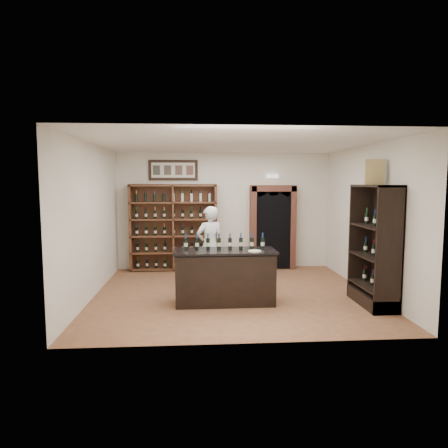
{
  "coord_description": "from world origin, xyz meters",
  "views": [
    {
      "loc": [
        -0.72,
        -7.84,
        2.25
      ],
      "look_at": [
        -0.15,
        0.3,
        1.39
      ],
      "focal_mm": 32.0,
      "sensor_mm": 36.0,
      "label": 1
    }
  ],
  "objects_px": {
    "counter_bottle_0": "(186,244)",
    "wine_crate": "(375,172)",
    "wine_shelf": "(174,227)",
    "shopkeeper": "(210,246)",
    "side_cabinet": "(375,264)",
    "tasting_counter": "(225,277)"
  },
  "relations": [
    {
      "from": "shopkeeper",
      "to": "wine_crate",
      "type": "distance_m",
      "value": 3.68
    },
    {
      "from": "tasting_counter",
      "to": "wine_crate",
      "type": "height_order",
      "value": "wine_crate"
    },
    {
      "from": "counter_bottle_0",
      "to": "shopkeeper",
      "type": "distance_m",
      "value": 1.39
    },
    {
      "from": "wine_shelf",
      "to": "wine_crate",
      "type": "height_order",
      "value": "wine_crate"
    },
    {
      "from": "counter_bottle_0",
      "to": "shopkeeper",
      "type": "height_order",
      "value": "shopkeeper"
    },
    {
      "from": "side_cabinet",
      "to": "wine_crate",
      "type": "bearing_deg",
      "value": 92.03
    },
    {
      "from": "counter_bottle_0",
      "to": "side_cabinet",
      "type": "xyz_separation_m",
      "value": [
        3.44,
        -0.42,
        -0.35
      ]
    },
    {
      "from": "tasting_counter",
      "to": "counter_bottle_0",
      "type": "xyz_separation_m",
      "value": [
        -0.72,
        0.12,
        0.61
      ]
    },
    {
      "from": "counter_bottle_0",
      "to": "shopkeeper",
      "type": "relative_size",
      "value": 0.17
    },
    {
      "from": "wine_shelf",
      "to": "counter_bottle_0",
      "type": "distance_m",
      "value": 2.84
    },
    {
      "from": "tasting_counter",
      "to": "shopkeeper",
      "type": "distance_m",
      "value": 1.46
    },
    {
      "from": "wine_shelf",
      "to": "wine_crate",
      "type": "xyz_separation_m",
      "value": [
        3.82,
        -3.07,
        1.33
      ]
    },
    {
      "from": "tasting_counter",
      "to": "counter_bottle_0",
      "type": "distance_m",
      "value": 0.95
    },
    {
      "from": "counter_bottle_0",
      "to": "wine_crate",
      "type": "relative_size",
      "value": 0.65
    },
    {
      "from": "tasting_counter",
      "to": "shopkeeper",
      "type": "height_order",
      "value": "shopkeeper"
    },
    {
      "from": "wine_shelf",
      "to": "side_cabinet",
      "type": "distance_m",
      "value": 5.02
    },
    {
      "from": "tasting_counter",
      "to": "wine_crate",
      "type": "distance_m",
      "value": 3.34
    },
    {
      "from": "shopkeeper",
      "to": "wine_crate",
      "type": "bearing_deg",
      "value": 128.22
    },
    {
      "from": "wine_crate",
      "to": "side_cabinet",
      "type": "bearing_deg",
      "value": -70.37
    },
    {
      "from": "wine_shelf",
      "to": "side_cabinet",
      "type": "bearing_deg",
      "value": -40.21
    },
    {
      "from": "side_cabinet",
      "to": "shopkeeper",
      "type": "xyz_separation_m",
      "value": [
        -2.96,
        1.7,
        0.11
      ]
    },
    {
      "from": "tasting_counter",
      "to": "side_cabinet",
      "type": "height_order",
      "value": "side_cabinet"
    }
  ]
}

